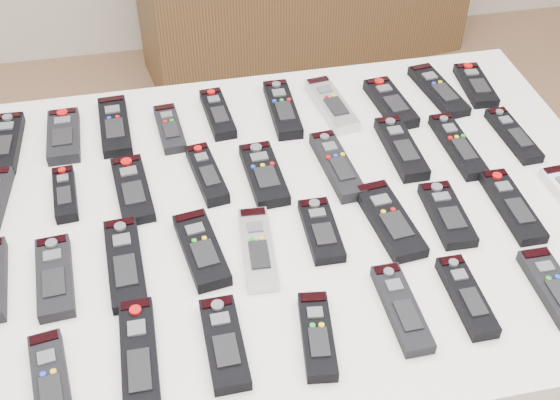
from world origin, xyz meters
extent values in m
cube|color=white|center=(0.03, 0.02, 0.76)|extent=(1.25, 0.88, 0.04)
cylinder|color=beige|center=(-0.53, 0.40, 0.37)|extent=(0.04, 0.04, 0.74)
cylinder|color=beige|center=(0.60, 0.40, 0.37)|extent=(0.04, 0.04, 0.74)
cube|color=black|center=(-0.46, 0.30, 0.79)|extent=(0.06, 0.18, 0.02)
cube|color=black|center=(-0.35, 0.30, 0.79)|extent=(0.06, 0.16, 0.02)
cube|color=black|center=(-0.25, 0.31, 0.79)|extent=(0.06, 0.19, 0.02)
cube|color=black|center=(-0.14, 0.28, 0.79)|extent=(0.06, 0.15, 0.02)
cube|color=black|center=(-0.04, 0.31, 0.79)|extent=(0.06, 0.16, 0.02)
cube|color=black|center=(0.10, 0.30, 0.79)|extent=(0.05, 0.19, 0.02)
cube|color=#B7B7BC|center=(0.20, 0.29, 0.79)|extent=(0.08, 0.19, 0.02)
cube|color=black|center=(0.33, 0.28, 0.79)|extent=(0.07, 0.17, 0.02)
cube|color=black|center=(0.44, 0.30, 0.79)|extent=(0.08, 0.19, 0.02)
cube|color=black|center=(0.53, 0.31, 0.79)|extent=(0.07, 0.16, 0.02)
cube|color=black|center=(-0.34, 0.12, 0.79)|extent=(0.05, 0.14, 0.02)
cube|color=black|center=(-0.22, 0.11, 0.79)|extent=(0.07, 0.18, 0.02)
cube|color=black|center=(-0.08, 0.12, 0.79)|extent=(0.07, 0.17, 0.02)
cube|color=black|center=(0.02, 0.10, 0.79)|extent=(0.07, 0.17, 0.02)
cube|color=black|center=(0.16, 0.10, 0.79)|extent=(0.06, 0.19, 0.02)
cube|color=black|center=(0.30, 0.12, 0.79)|extent=(0.05, 0.18, 0.02)
cube|color=black|center=(0.41, 0.11, 0.79)|extent=(0.05, 0.19, 0.02)
cube|color=black|center=(0.53, 0.12, 0.79)|extent=(0.05, 0.17, 0.02)
cube|color=black|center=(-0.36, -0.08, 0.79)|extent=(0.07, 0.17, 0.02)
cube|color=black|center=(-0.24, -0.07, 0.79)|extent=(0.06, 0.20, 0.02)
cube|color=black|center=(-0.12, -0.07, 0.79)|extent=(0.08, 0.18, 0.02)
cube|color=#B7B7BC|center=(-0.02, -0.08, 0.79)|extent=(0.06, 0.18, 0.02)
cube|color=black|center=(0.09, -0.06, 0.79)|extent=(0.06, 0.15, 0.02)
cube|color=black|center=(0.21, -0.06, 0.79)|extent=(0.08, 0.19, 0.02)
cube|color=black|center=(0.32, -0.07, 0.79)|extent=(0.06, 0.16, 0.02)
cube|color=black|center=(0.44, -0.07, 0.79)|extent=(0.05, 0.18, 0.02)
cube|color=black|center=(-0.35, -0.28, 0.79)|extent=(0.07, 0.18, 0.02)
cube|color=black|center=(-0.23, -0.26, 0.79)|extent=(0.05, 0.21, 0.02)
cube|color=black|center=(-0.11, -0.26, 0.79)|extent=(0.06, 0.16, 0.02)
cube|color=black|center=(0.03, -0.28, 0.79)|extent=(0.06, 0.16, 0.02)
cube|color=black|center=(0.17, -0.25, 0.79)|extent=(0.05, 0.17, 0.02)
cube|color=black|center=(0.28, -0.25, 0.79)|extent=(0.04, 0.16, 0.02)
cube|color=black|center=(0.42, -0.26, 0.79)|extent=(0.05, 0.15, 0.02)
camera|label=1|loc=(-0.15, -0.88, 1.64)|focal=45.00mm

